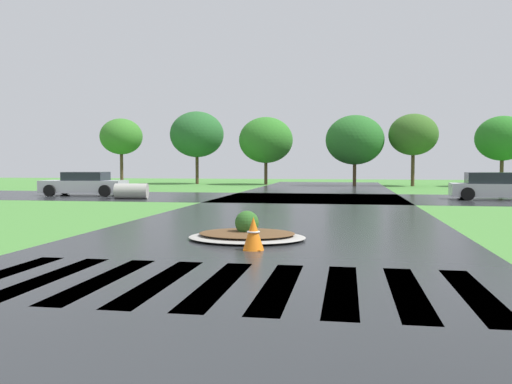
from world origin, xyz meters
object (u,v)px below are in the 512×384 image
at_px(car_blue_compact, 84,184).
at_px(car_white_sedan, 496,187).
at_px(drainage_pipe_stack, 131,191).
at_px(median_island, 247,234).
at_px(traffic_cone, 253,234).

relative_size(car_blue_compact, car_white_sedan, 1.04).
distance_m(car_blue_compact, drainage_pipe_stack, 4.43).
relative_size(median_island, drainage_pipe_stack, 1.59).
height_order(car_white_sedan, traffic_cone, car_white_sedan).
bearing_deg(drainage_pipe_stack, car_blue_compact, 148.31).
relative_size(car_white_sedan, traffic_cone, 6.56).
xyz_separation_m(drainage_pipe_stack, traffic_cone, (8.89, -14.78, -0.06)).
bearing_deg(drainage_pipe_stack, car_white_sedan, 7.89).
xyz_separation_m(median_island, traffic_cone, (0.42, -1.48, 0.20)).
height_order(median_island, drainage_pipe_stack, drainage_pipe_stack).
relative_size(drainage_pipe_stack, traffic_cone, 2.50).
bearing_deg(car_white_sedan, median_island, -117.01).
distance_m(car_white_sedan, drainage_pipe_stack, 18.18).
relative_size(car_blue_compact, drainage_pipe_stack, 2.72).
relative_size(median_island, car_blue_compact, 0.59).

